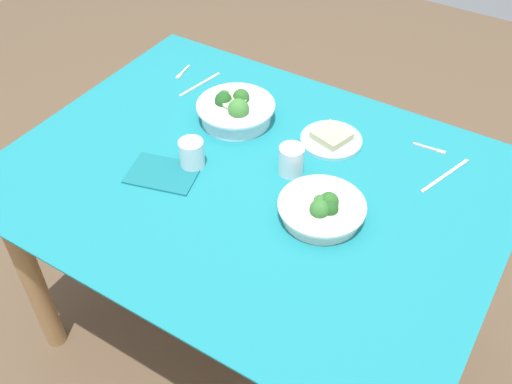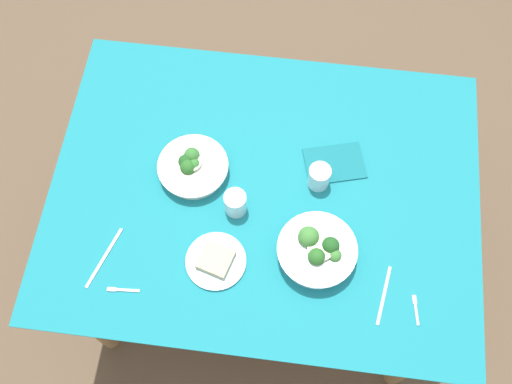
{
  "view_description": "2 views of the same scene",
  "coord_description": "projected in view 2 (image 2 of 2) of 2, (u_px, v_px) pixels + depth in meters",
  "views": [
    {
      "loc": [
        0.68,
        -1.07,
        1.91
      ],
      "look_at": [
        0.05,
        -0.05,
        0.77
      ],
      "focal_mm": 41.37,
      "sensor_mm": 36.0,
      "label": 1
    },
    {
      "loc": [
        -0.08,
        0.82,
        2.57
      ],
      "look_at": [
        0.03,
        0.01,
        0.77
      ],
      "focal_mm": 41.71,
      "sensor_mm": 36.0,
      "label": 2
    }
  ],
  "objects": [
    {
      "name": "fork_by_near_bowl",
      "position": [
        122.0,
        290.0,
        1.84
      ],
      "size": [
        0.1,
        0.02,
        0.0
      ],
      "rotation": [
        0.0,
        0.0,
        0.07
      ],
      "color": "#B7B7BC",
      "rests_on": "dining_table"
    },
    {
      "name": "dining_table",
      "position": [
        264.0,
        203.0,
        2.08
      ],
      "size": [
        1.43,
        1.09,
        0.77
      ],
      "color": "#197A84",
      "rests_on": "ground_plane"
    },
    {
      "name": "broccoli_bowl_far",
      "position": [
        317.0,
        251.0,
        1.85
      ],
      "size": [
        0.25,
        0.25,
        0.11
      ],
      "color": "white",
      "rests_on": "dining_table"
    },
    {
      "name": "broccoli_bowl_near",
      "position": [
        193.0,
        167.0,
        1.98
      ],
      "size": [
        0.24,
        0.24,
        0.09
      ],
      "color": "silver",
      "rests_on": "dining_table"
    },
    {
      "name": "water_glass_center",
      "position": [
        319.0,
        177.0,
        1.95
      ],
      "size": [
        0.07,
        0.07,
        0.09
      ],
      "primitive_type": "cylinder",
      "color": "silver",
      "rests_on": "dining_table"
    },
    {
      "name": "table_knife_left",
      "position": [
        104.0,
        258.0,
        1.88
      ],
      "size": [
        0.08,
        0.21,
        0.0
      ],
      "primitive_type": "cube",
      "rotation": [
        0.0,
        0.0,
        4.4
      ],
      "color": "#B7B7BC",
      "rests_on": "dining_table"
    },
    {
      "name": "water_glass_side",
      "position": [
        235.0,
        203.0,
        1.91
      ],
      "size": [
        0.07,
        0.07,
        0.09
      ],
      "primitive_type": "cylinder",
      "color": "silver",
      "rests_on": "dining_table"
    },
    {
      "name": "napkin_folded_upper",
      "position": [
        334.0,
        163.0,
        2.02
      ],
      "size": [
        0.23,
        0.19,
        0.01
      ],
      "primitive_type": "cube",
      "rotation": [
        0.0,
        0.0,
        0.27
      ],
      "color": "#156870",
      "rests_on": "dining_table"
    },
    {
      "name": "bread_side_plate",
      "position": [
        216.0,
        261.0,
        1.86
      ],
      "size": [
        0.19,
        0.19,
        0.04
      ],
      "color": "#99C6D1",
      "rests_on": "dining_table"
    },
    {
      "name": "fork_by_far_bowl",
      "position": [
        416.0,
        309.0,
        1.81
      ],
      "size": [
        0.02,
        0.09,
        0.0
      ],
      "rotation": [
        0.0,
        0.0,
        4.87
      ],
      "color": "#B7B7BC",
      "rests_on": "dining_table"
    },
    {
      "name": "table_knife_right",
      "position": [
        384.0,
        295.0,
        1.83
      ],
      "size": [
        0.04,
        0.19,
        0.0
      ],
      "primitive_type": "cube",
      "rotation": [
        0.0,
        0.0,
        4.54
      ],
      "color": "#B7B7BC",
      "rests_on": "dining_table"
    },
    {
      "name": "ground_plane",
      "position": [
        262.0,
        262.0,
        2.68
      ],
      "size": [
        6.0,
        6.0,
        0.0
      ],
      "primitive_type": "plane",
      "color": "brown"
    }
  ]
}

